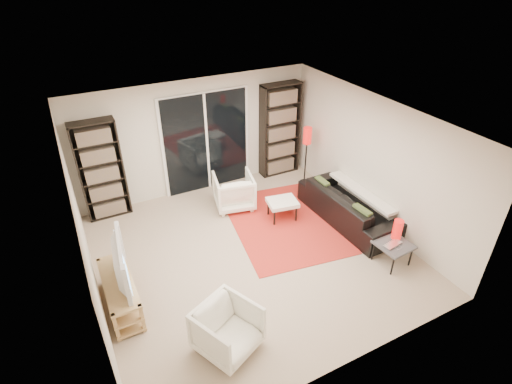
% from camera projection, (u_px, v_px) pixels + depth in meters
% --- Properties ---
extents(floor, '(5.00, 5.00, 0.00)m').
position_uv_depth(floor, '(251.00, 252.00, 6.94)').
color(floor, tan).
rests_on(floor, ground).
extents(wall_back, '(5.00, 0.02, 2.40)m').
position_uv_depth(wall_back, '(196.00, 137.00, 8.20)').
color(wall_back, beige).
rests_on(wall_back, ground).
extents(wall_front, '(5.00, 0.02, 2.40)m').
position_uv_depth(wall_front, '(352.00, 299.00, 4.42)').
color(wall_front, beige).
rests_on(wall_front, ground).
extents(wall_left, '(0.02, 5.00, 2.40)m').
position_uv_depth(wall_left, '(84.00, 239.00, 5.33)').
color(wall_left, beige).
rests_on(wall_left, ground).
extents(wall_right, '(0.02, 5.00, 2.40)m').
position_uv_depth(wall_right, '(373.00, 161.00, 7.29)').
color(wall_right, beige).
rests_on(wall_right, ground).
extents(ceiling, '(5.00, 5.00, 0.02)m').
position_uv_depth(ceiling, '(250.00, 122.00, 5.68)').
color(ceiling, white).
rests_on(ceiling, wall_back).
extents(sliding_door, '(1.92, 0.08, 2.16)m').
position_uv_depth(sliding_door, '(206.00, 142.00, 8.33)').
color(sliding_door, white).
rests_on(sliding_door, ground).
extents(bookshelf_left, '(0.80, 0.30, 1.95)m').
position_uv_depth(bookshelf_left, '(101.00, 171.00, 7.43)').
color(bookshelf_left, black).
rests_on(bookshelf_left, ground).
extents(bookshelf_right, '(0.90, 0.30, 2.10)m').
position_uv_depth(bookshelf_right, '(280.00, 130.00, 8.90)').
color(bookshelf_right, black).
rests_on(bookshelf_right, ground).
extents(tv_stand, '(0.40, 1.27, 0.50)m').
position_uv_depth(tv_stand, '(120.00, 293.00, 5.77)').
color(tv_stand, tan).
rests_on(tv_stand, floor).
extents(tv, '(0.27, 1.11, 0.64)m').
position_uv_depth(tv, '(115.00, 264.00, 5.48)').
color(tv, black).
rests_on(tv, tv_stand).
extents(rug, '(2.25, 2.81, 0.01)m').
position_uv_depth(rug, '(284.00, 223.00, 7.67)').
color(rug, red).
rests_on(rug, floor).
extents(sofa, '(0.92, 2.21, 0.64)m').
position_uv_depth(sofa, '(349.00, 206.00, 7.61)').
color(sofa, black).
rests_on(sofa, floor).
extents(armchair_back, '(0.90, 0.92, 0.71)m').
position_uv_depth(armchair_back, '(234.00, 191.00, 8.01)').
color(armchair_back, white).
rests_on(armchair_back, floor).
extents(armchair_front, '(0.96, 0.97, 0.67)m').
position_uv_depth(armchair_front, '(228.00, 330.00, 5.13)').
color(armchair_front, white).
rests_on(armchair_front, floor).
extents(ottoman, '(0.62, 0.54, 0.40)m').
position_uv_depth(ottoman, '(282.00, 203.00, 7.65)').
color(ottoman, white).
rests_on(ottoman, floor).
extents(side_table, '(0.57, 0.57, 0.40)m').
position_uv_depth(side_table, '(394.00, 246.00, 6.54)').
color(side_table, '#494A4E').
rests_on(side_table, floor).
extents(laptop, '(0.36, 0.26, 0.03)m').
position_uv_depth(laptop, '(395.00, 246.00, 6.44)').
color(laptop, silver).
rests_on(laptop, side_table).
extents(table_lamp, '(0.15, 0.15, 0.35)m').
position_uv_depth(table_lamp, '(397.00, 229.00, 6.55)').
color(table_lamp, red).
rests_on(table_lamp, side_table).
extents(floor_lamp, '(0.20, 0.20, 1.32)m').
position_uv_depth(floor_lamp, '(307.00, 142.00, 8.48)').
color(floor_lamp, black).
rests_on(floor_lamp, floor).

